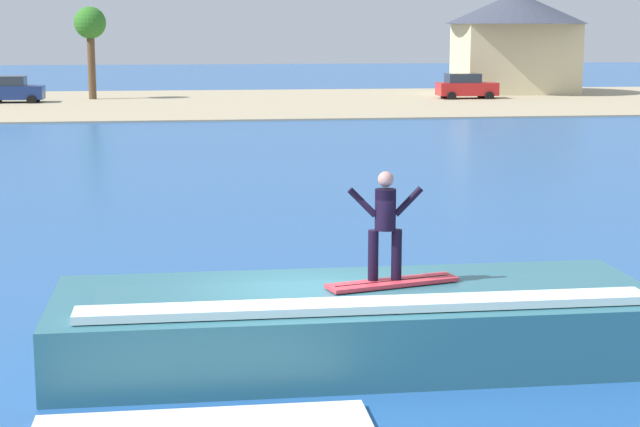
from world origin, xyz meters
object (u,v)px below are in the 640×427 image
object	(u,v)px
surfer	(385,220)
house_gabled_white	(515,34)
surfboard	(393,283)
car_near_shore	(13,90)
car_far_shore	(466,86)
tree_tall_bare	(90,28)
wave_crest	(356,323)

from	to	relation	value
surfer	house_gabled_white	xyz separation A→B (m)	(22.12, 61.65, 2.38)
surfboard	car_near_shore	bearing A→B (deg)	104.18
car_far_shore	tree_tall_bare	bearing A→B (deg)	173.64
surfboard	house_gabled_white	bearing A→B (deg)	70.38
surfboard	car_near_shore	distance (m)	58.17
surfer	car_far_shore	xyz separation A→B (m)	(16.86, 56.20, -1.24)
surfboard	car_near_shore	size ratio (longest dim) A/B	0.55
wave_crest	surfer	distance (m)	1.68
car_near_shore	house_gabled_white	xyz separation A→B (m)	(36.26, 5.32, 3.63)
car_far_shore	house_gabled_white	size ratio (longest dim) A/B	0.39
surfboard	car_far_shore	xyz separation A→B (m)	(16.74, 56.26, -0.28)
car_near_shore	house_gabled_white	size ratio (longest dim) A/B	0.36
wave_crest	surfboard	xyz separation A→B (m)	(0.54, -0.13, 0.66)
surfboard	tree_tall_bare	size ratio (longest dim) A/B	0.33
tree_tall_bare	wave_crest	bearing A→B (deg)	-81.59
wave_crest	tree_tall_bare	distance (m)	59.84
surfboard	surfer	bearing A→B (deg)	150.75
surfer	car_near_shore	distance (m)	58.10
house_gabled_white	car_near_shore	bearing A→B (deg)	-171.66
car_near_shore	house_gabled_white	distance (m)	36.82
car_near_shore	surfer	bearing A→B (deg)	-75.91
wave_crest	car_near_shore	size ratio (longest dim) A/B	2.39
tree_tall_bare	surfboard	bearing A→B (deg)	-81.09
car_near_shore	tree_tall_bare	bearing A→B (deg)	28.97
surfer	house_gabled_white	bearing A→B (deg)	70.26
tree_tall_bare	surfer	bearing A→B (deg)	-81.19
wave_crest	surfer	xyz separation A→B (m)	(0.43, -0.06, 1.63)
car_far_shore	car_near_shore	bearing A→B (deg)	179.74
surfboard	car_near_shore	world-z (taller)	car_near_shore
surfboard	surfer	world-z (taller)	surfer
wave_crest	house_gabled_white	distance (m)	65.71
wave_crest	surfboard	distance (m)	0.87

